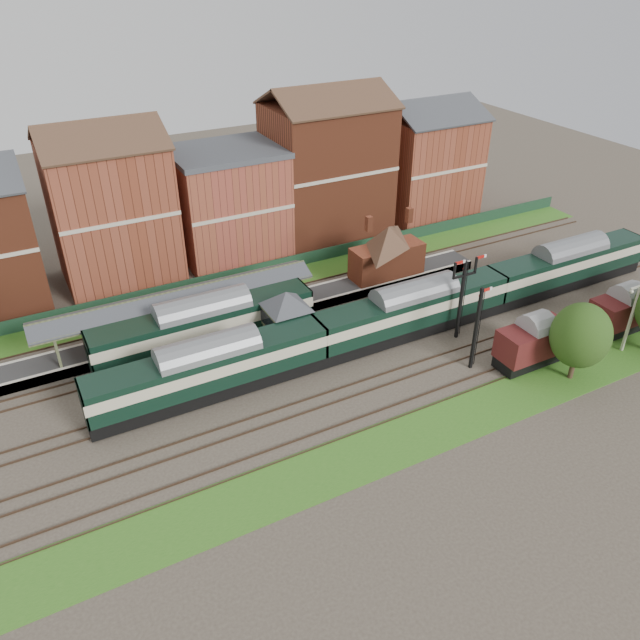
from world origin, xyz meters
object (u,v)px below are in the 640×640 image
semaphore_bracket (462,294)px  platform_railcar (204,325)px  dmu_train (413,310)px  goods_van_a (533,342)px  signal_box (287,319)px

semaphore_bracket → platform_railcar: bearing=157.5°
dmu_train → goods_van_a: (6.41, -9.00, -0.43)m
dmu_train → goods_van_a: size_ratio=9.13×
signal_box → semaphore_bracket: semaphore_bracket is taller
semaphore_bracket → signal_box: bearing=159.1°
semaphore_bracket → goods_van_a: (2.93, -6.50, -2.38)m
signal_box → dmu_train: size_ratio=0.10×
dmu_train → platform_railcar: bearing=160.4°
signal_box → goods_van_a: bearing=-34.3°
signal_box → semaphore_bracket: bearing=-20.9°
semaphore_bracket → platform_railcar: size_ratio=0.40×
semaphore_bracket → goods_van_a: 7.52m
dmu_train → platform_railcar: size_ratio=2.95×
platform_railcar → goods_van_a: (24.65, -15.50, -0.47)m
signal_box → dmu_train: signal_box is taller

